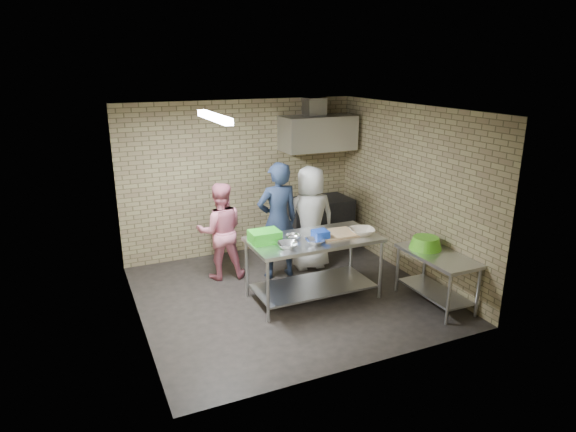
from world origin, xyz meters
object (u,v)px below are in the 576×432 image
object	(u,v)px
green_basin	(426,243)
side_counter	(436,279)
stove	(318,223)
blue_tub	(320,235)
man_navy	(278,221)
prep_table	(313,268)
woman_pink	(220,231)
green_crate	(265,236)
bottle_green	(335,135)
bottle_red	(315,135)
woman_white	(310,218)

from	to	relation	value
green_basin	side_counter	bearing A→B (deg)	-85.43
stove	blue_tub	xyz separation A→B (m)	(-0.99, -1.98, 0.54)
blue_tub	man_navy	bearing A→B (deg)	102.17
stove	prep_table	bearing A→B (deg)	-118.97
stove	woman_pink	size ratio (longest dim) A/B	0.78
stove	woman_pink	bearing A→B (deg)	-162.76
man_navy	green_crate	bearing A→B (deg)	55.90
woman_pink	bottle_green	bearing A→B (deg)	-150.04
bottle_green	man_navy	bearing A→B (deg)	-143.92
green_crate	bottle_red	bearing A→B (deg)	48.16
side_counter	stove	distance (m)	2.79
prep_table	blue_tub	xyz separation A→B (m)	(0.05, -0.10, 0.53)
prep_table	side_counter	xyz separation A→B (m)	(1.49, -0.87, -0.09)
side_counter	green_basin	xyz separation A→B (m)	(-0.02, 0.25, 0.46)
bottle_green	green_crate	bearing A→B (deg)	-137.61
man_navy	bottle_green	bearing A→B (deg)	-144.09
green_basin	prep_table	bearing A→B (deg)	157.11
blue_tub	woman_pink	bearing A→B (deg)	127.99
stove	woman_pink	distance (m)	2.16
bottle_green	woman_white	size ratio (longest dim) A/B	0.09
woman_pink	side_counter	bearing A→B (deg)	150.29
side_counter	man_navy	xyz separation A→B (m)	(-1.66, 1.78, 0.56)
stove	man_navy	xyz separation A→B (m)	(-1.21, -0.97, 0.48)
prep_table	man_navy	world-z (taller)	man_navy
blue_tub	green_basin	world-z (taller)	blue_tub
stove	man_navy	size ratio (longest dim) A/B	0.65
prep_table	green_basin	size ratio (longest dim) A/B	4.01
green_crate	bottle_green	xyz separation A→B (m)	(2.19, 2.00, 1.01)
prep_table	man_navy	distance (m)	1.04
bottle_green	woman_pink	size ratio (longest dim) A/B	0.10
side_counter	woman_white	distance (m)	2.21
prep_table	side_counter	world-z (taller)	prep_table
green_crate	woman_white	xyz separation A→B (m)	(1.16, 0.91, -0.14)
prep_table	side_counter	distance (m)	1.73
blue_tub	bottle_red	size ratio (longest dim) A/B	1.14
side_counter	bottle_red	xyz separation A→B (m)	(-0.40, 2.99, 1.65)
side_counter	man_navy	distance (m)	2.50
woman_pink	man_navy	bearing A→B (deg)	168.74
side_counter	bottle_red	distance (m)	3.44
green_crate	man_navy	bearing A→B (deg)	56.07
side_counter	bottle_green	xyz separation A→B (m)	(0.00, 2.99, 1.64)
green_crate	woman_pink	size ratio (longest dim) A/B	0.27
side_counter	green_basin	distance (m)	0.52
woman_pink	woman_white	xyz separation A→B (m)	(1.46, -0.22, 0.09)
stove	man_navy	world-z (taller)	man_navy
blue_tub	bottle_green	distance (m)	2.84
bottle_green	blue_tub	bearing A→B (deg)	-122.98
green_basin	man_navy	distance (m)	2.24
prep_table	man_navy	size ratio (longest dim) A/B	0.99
bottle_red	man_navy	xyz separation A→B (m)	(-1.26, -1.21, -1.10)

